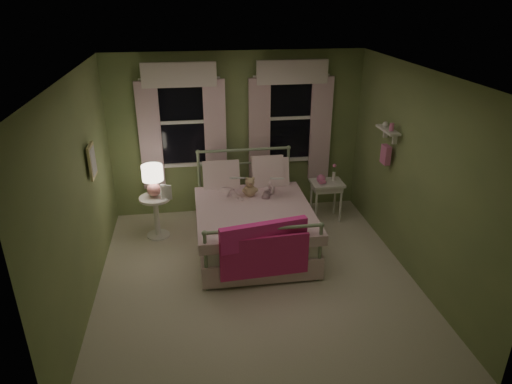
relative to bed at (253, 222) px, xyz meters
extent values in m
plane|color=silver|center=(-0.07, -0.83, -0.38)|extent=(4.20, 4.20, 0.00)
plane|color=white|center=(-0.07, -0.83, 2.22)|extent=(4.20, 4.20, 0.00)
plane|color=#889B5D|center=(-0.07, 1.27, 0.92)|extent=(4.00, 0.00, 4.00)
plane|color=#889B5D|center=(-0.07, -2.93, 0.92)|extent=(4.00, 0.00, 4.00)
plane|color=#889B5D|center=(-2.07, -0.83, 0.92)|extent=(0.00, 4.20, 4.20)
plane|color=#889B5D|center=(1.93, -0.83, 0.92)|extent=(0.00, 4.20, 4.20)
cube|color=white|center=(-0.01, -0.02, 0.04)|extent=(1.44, 1.94, 0.26)
cube|color=white|center=(-0.01, -0.02, -0.20)|extent=(1.54, 2.02, 0.30)
cube|color=white|center=(-0.01, -0.17, 0.22)|extent=(1.58, 1.75, 0.14)
cylinder|color=#9EB793|center=(-0.70, -0.02, -0.08)|extent=(0.04, 1.90, 0.04)
cylinder|color=#9EB793|center=(0.68, -0.02, -0.08)|extent=(0.04, 1.90, 0.04)
cylinder|color=#9EB793|center=(-0.72, 0.95, 0.20)|extent=(0.04, 0.04, 1.15)
cylinder|color=#9EB793|center=(0.70, 0.95, 0.20)|extent=(0.04, 0.04, 1.15)
sphere|color=#9EB793|center=(-0.72, 0.95, 0.77)|extent=(0.07, 0.07, 0.07)
sphere|color=#9EB793|center=(0.70, 0.95, 0.77)|extent=(0.07, 0.07, 0.07)
cylinder|color=#9EB793|center=(-0.01, 0.95, 0.77)|extent=(1.42, 0.04, 0.04)
cylinder|color=#9EB793|center=(-0.01, 0.95, 0.55)|extent=(1.38, 0.03, 0.03)
cylinder|color=#9EB793|center=(-0.72, -0.99, 0.02)|extent=(0.04, 0.04, 0.80)
cylinder|color=#9EB793|center=(0.70, -0.99, 0.02)|extent=(0.04, 0.04, 0.80)
sphere|color=#9EB793|center=(-0.72, -0.99, 0.42)|extent=(0.07, 0.07, 0.07)
sphere|color=#9EB793|center=(0.70, -0.99, 0.42)|extent=(0.07, 0.07, 0.07)
cylinder|color=#9EB793|center=(-0.01, -0.99, 0.42)|extent=(1.42, 0.04, 0.04)
cube|color=white|center=(-0.39, 0.68, 0.42)|extent=(0.55, 0.32, 0.57)
cube|color=white|center=(0.37, 0.68, 0.42)|extent=(0.55, 0.32, 0.57)
cube|color=white|center=(0.32, 0.68, 0.50)|extent=(0.48, 0.30, 0.51)
cube|color=#FF319C|center=(-0.01, -0.99, 0.34)|extent=(1.10, 0.29, 0.32)
cube|color=#E12C7B|center=(-0.01, -1.06, 0.07)|extent=(1.10, 0.10, 0.55)
imported|color=#F7D1DD|center=(-0.29, 0.43, 0.56)|extent=(0.32, 0.27, 0.73)
imported|color=#F7D1DD|center=(0.27, 0.43, 0.52)|extent=(0.37, 0.32, 0.65)
imported|color=beige|center=(-0.29, 0.18, 0.59)|extent=(0.22, 0.16, 0.26)
imported|color=beige|center=(0.27, 0.18, 0.54)|extent=(0.22, 0.15, 0.26)
sphere|color=tan|center=(-0.01, 0.28, 0.37)|extent=(0.18, 0.18, 0.18)
sphere|color=tan|center=(-0.01, 0.26, 0.51)|extent=(0.13, 0.13, 0.13)
sphere|color=tan|center=(-0.05, 0.26, 0.57)|extent=(0.05, 0.05, 0.05)
sphere|color=tan|center=(0.04, 0.26, 0.57)|extent=(0.05, 0.05, 0.05)
sphere|color=tan|center=(-0.09, 0.25, 0.39)|extent=(0.07, 0.07, 0.07)
sphere|color=tan|center=(0.07, 0.25, 0.39)|extent=(0.07, 0.07, 0.07)
sphere|color=#8C6B51|center=(-0.01, 0.21, 0.51)|extent=(0.04, 0.04, 0.04)
cylinder|color=white|center=(-1.38, 0.48, 0.25)|extent=(0.46, 0.46, 0.04)
cylinder|color=white|center=(-1.38, 0.48, -0.06)|extent=(0.08, 0.08, 0.60)
cylinder|color=white|center=(-1.38, 0.48, -0.36)|extent=(0.34, 0.34, 0.03)
sphere|color=#DD8384|center=(-1.38, 0.48, 0.39)|extent=(0.20, 0.20, 0.20)
cylinder|color=pink|center=(-1.38, 0.48, 0.51)|extent=(0.03, 0.03, 0.12)
cylinder|color=#FFEAC6|center=(-1.38, 0.48, 0.65)|extent=(0.30, 0.30, 0.22)
imported|color=beige|center=(-1.28, 0.40, 0.28)|extent=(0.23, 0.26, 0.02)
cube|color=white|center=(1.28, 0.66, 0.25)|extent=(0.50, 0.40, 0.04)
cube|color=white|center=(1.28, 0.66, 0.18)|extent=(0.44, 0.34, 0.08)
cylinder|color=white|center=(1.08, 0.51, -0.07)|extent=(0.04, 0.04, 0.60)
cylinder|color=white|center=(1.48, 0.51, -0.07)|extent=(0.04, 0.04, 0.60)
cylinder|color=white|center=(1.08, 0.81, -0.07)|extent=(0.04, 0.04, 0.60)
cylinder|color=white|center=(1.48, 0.81, -0.07)|extent=(0.04, 0.04, 0.60)
sphere|color=pink|center=(1.18, 0.66, 0.33)|extent=(0.14, 0.14, 0.14)
cube|color=pink|center=(1.18, 0.57, 0.31)|extent=(0.11, 0.06, 0.04)
cylinder|color=white|center=(1.40, 0.71, 0.34)|extent=(0.05, 0.05, 0.14)
cylinder|color=#4C7F3F|center=(1.40, 0.71, 0.45)|extent=(0.01, 0.01, 0.12)
sphere|color=pink|center=(1.40, 0.71, 0.52)|extent=(0.06, 0.06, 0.06)
cube|color=black|center=(-0.92, 1.26, 1.17)|extent=(0.76, 0.02, 1.35)
cube|color=white|center=(-0.92, 1.24, 1.87)|extent=(0.84, 0.05, 0.06)
cube|color=white|center=(-0.92, 1.24, 0.47)|extent=(0.84, 0.05, 0.06)
cube|color=white|center=(-1.32, 1.24, 1.17)|extent=(0.06, 0.05, 1.40)
cube|color=white|center=(-0.52, 1.24, 1.17)|extent=(0.06, 0.05, 1.40)
cube|color=white|center=(-0.92, 1.24, 1.17)|extent=(0.76, 0.04, 0.05)
cube|color=silver|center=(-1.42, 1.19, 0.97)|extent=(0.34, 0.06, 1.70)
cube|color=white|center=(-0.42, 1.19, 0.97)|extent=(0.34, 0.06, 1.70)
cube|color=white|center=(-0.92, 1.17, 1.90)|extent=(1.10, 0.08, 0.36)
cylinder|color=white|center=(-0.92, 1.21, 1.84)|extent=(1.20, 0.03, 0.03)
cube|color=black|center=(0.78, 1.26, 1.17)|extent=(0.76, 0.02, 1.35)
cube|color=white|center=(0.78, 1.24, 1.87)|extent=(0.84, 0.05, 0.06)
cube|color=white|center=(0.78, 1.24, 0.47)|extent=(0.84, 0.05, 0.06)
cube|color=white|center=(0.38, 1.24, 1.17)|extent=(0.06, 0.05, 1.40)
cube|color=white|center=(1.18, 1.24, 1.17)|extent=(0.06, 0.05, 1.40)
cube|color=white|center=(0.78, 1.24, 1.17)|extent=(0.76, 0.04, 0.05)
cube|color=silver|center=(0.28, 1.19, 0.97)|extent=(0.34, 0.06, 1.70)
cube|color=white|center=(1.28, 1.19, 0.97)|extent=(0.34, 0.06, 1.70)
cube|color=white|center=(0.78, 1.17, 1.90)|extent=(1.10, 0.08, 0.36)
cylinder|color=white|center=(0.78, 1.21, 1.84)|extent=(1.20, 0.03, 0.03)
cube|color=white|center=(1.82, -0.13, 1.32)|extent=(0.15, 0.50, 0.03)
cube|color=white|center=(1.86, -0.28, 1.24)|extent=(0.06, 0.03, 0.14)
cube|color=white|center=(1.86, 0.02, 1.24)|extent=(0.06, 0.03, 0.14)
cylinder|color=pink|center=(1.82, -0.23, 1.39)|extent=(0.06, 0.06, 0.10)
sphere|color=white|center=(1.82, -0.03, 1.37)|extent=(0.08, 0.08, 0.08)
cube|color=pink|center=(1.83, -0.13, 0.97)|extent=(0.08, 0.18, 0.26)
cube|color=beige|center=(-2.02, -0.23, 1.12)|extent=(0.03, 0.32, 0.42)
cube|color=silver|center=(-2.01, -0.23, 1.12)|extent=(0.01, 0.25, 0.34)
camera|label=1|loc=(-0.81, -5.72, 3.04)|focal=32.00mm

